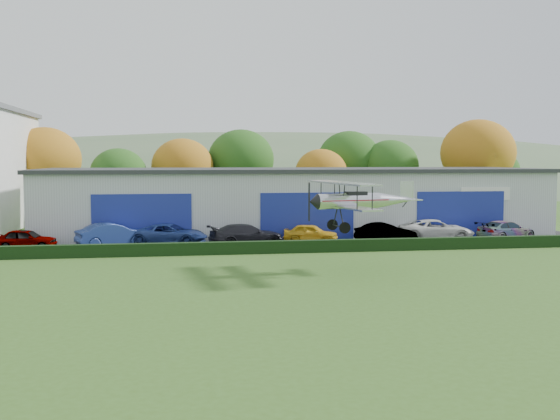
{
  "coord_description": "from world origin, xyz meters",
  "views": [
    {
      "loc": [
        -4.39,
        -25.18,
        6.11
      ],
      "look_at": [
        1.29,
        11.29,
        3.19
      ],
      "focal_mm": 41.84,
      "sensor_mm": 36.0,
      "label": 1
    }
  ],
  "objects": [
    {
      "name": "car_2",
      "position": [
        -5.05,
        21.16,
        0.78
      ],
      "size": [
        5.71,
        3.66,
        1.47
      ],
      "primitive_type": "imported",
      "rotation": [
        0.0,
        0.0,
        1.32
      ],
      "color": "navy",
      "rests_on": "apron"
    },
    {
      "name": "distant_hills",
      "position": [
        -4.38,
        140.0,
        -13.05
      ],
      "size": [
        430.0,
        196.0,
        56.0
      ],
      "color": "#4C6642",
      "rests_on": "ground"
    },
    {
      "name": "car_7",
      "position": [
        19.86,
        20.21,
        0.76
      ],
      "size": [
        5.26,
        3.52,
        1.41
      ],
      "primitive_type": "imported",
      "rotation": [
        0.0,
        0.0,
        1.92
      ],
      "color": "gray",
      "rests_on": "apron"
    },
    {
      "name": "car_4",
      "position": [
        5.04,
        20.88,
        0.72
      ],
      "size": [
        4.21,
        2.79,
        1.33
      ],
      "primitive_type": "imported",
      "rotation": [
        0.0,
        0.0,
        1.23
      ],
      "color": "gold",
      "rests_on": "apron"
    },
    {
      "name": "ground",
      "position": [
        0.0,
        0.0,
        0.0
      ],
      "size": [
        300.0,
        300.0,
        0.0
      ],
      "primitive_type": "plane",
      "color": "#37581C",
      "rests_on": "ground"
    },
    {
      "name": "tree_belt",
      "position": [
        0.85,
        40.62,
        5.61
      ],
      "size": [
        75.7,
        13.22,
        10.12
      ],
      "color": "#3D2614",
      "rests_on": "ground"
    },
    {
      "name": "hedge",
      "position": [
        3.0,
        16.2,
        0.4
      ],
      "size": [
        46.0,
        0.6,
        0.8
      ],
      "primitive_type": "cube",
      "color": "black",
      "rests_on": "ground"
    },
    {
      "name": "car_5",
      "position": [
        10.32,
        19.74,
        0.77
      ],
      "size": [
        4.39,
        1.6,
        1.44
      ],
      "primitive_type": "imported",
      "rotation": [
        0.0,
        0.0,
        1.55
      ],
      "color": "gray",
      "rests_on": "apron"
    },
    {
      "name": "car_3",
      "position": [
        0.23,
        19.63,
        0.81
      ],
      "size": [
        5.62,
        3.33,
        1.53
      ],
      "primitive_type": "imported",
      "rotation": [
        0.0,
        0.0,
        1.81
      ],
      "color": "black",
      "rests_on": "apron"
    },
    {
      "name": "car_0",
      "position": [
        -14.55,
        20.3,
        0.73
      ],
      "size": [
        4.13,
        2.04,
        1.35
      ],
      "primitive_type": "imported",
      "rotation": [
        0.0,
        0.0,
        1.46
      ],
      "color": "gray",
      "rests_on": "apron"
    },
    {
      "name": "biplane",
      "position": [
        5.1,
        8.71,
        3.93
      ],
      "size": [
        6.24,
        7.14,
        2.65
      ],
      "rotation": [
        0.0,
        0.0,
        0.16
      ],
      "color": "silver"
    },
    {
      "name": "apron",
      "position": [
        3.0,
        21.0,
        0.03
      ],
      "size": [
        48.0,
        9.0,
        0.05
      ],
      "primitive_type": "cube",
      "color": "black",
      "rests_on": "ground"
    },
    {
      "name": "car_6",
      "position": [
        14.56,
        20.7,
        0.81
      ],
      "size": [
        5.82,
        3.36,
        1.53
      ],
      "primitive_type": "imported",
      "rotation": [
        0.0,
        0.0,
        1.41
      ],
      "color": "silver",
      "rests_on": "apron"
    },
    {
      "name": "car_1",
      "position": [
        -8.94,
        20.86,
        0.86
      ],
      "size": [
        5.18,
        3.51,
        1.62
      ],
      "primitive_type": "imported",
      "rotation": [
        0.0,
        0.0,
        1.98
      ],
      "color": "navy",
      "rests_on": "apron"
    },
    {
      "name": "hangar",
      "position": [
        5.0,
        27.98,
        2.66
      ],
      "size": [
        40.6,
        12.6,
        5.3
      ],
      "color": "#B2B7BC",
      "rests_on": "ground"
    }
  ]
}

